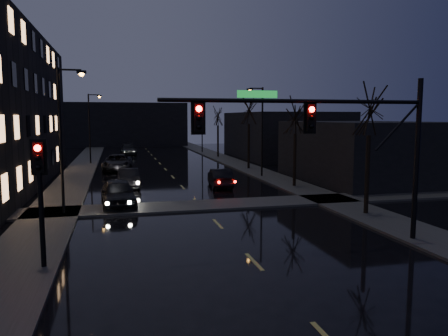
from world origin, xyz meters
TOP-DOWN VIEW (x-y plane):
  - sidewalk_left at (-8.50, 35.00)m, footprint 3.00×140.00m
  - sidewalk_right at (8.50, 35.00)m, footprint 3.00×140.00m
  - sidewalk_cross at (0.00, 18.50)m, footprint 40.00×3.00m
  - commercial_right_near at (15.50, 26.00)m, footprint 10.00×14.00m
  - commercial_right_far at (17.00, 48.00)m, footprint 12.00×18.00m
  - far_block at (-3.00, 78.00)m, footprint 22.00×10.00m
  - signal_mast at (3.85, 9.00)m, footprint 11.11×0.41m
  - signal_pole_left at (-7.50, 8.99)m, footprint 0.35×0.41m
  - tree_near at (8.40, 14.00)m, footprint 3.52×3.52m
  - tree_mid_a at (8.40, 24.00)m, footprint 3.30×3.30m
  - tree_mid_b at (8.40, 36.00)m, footprint 3.74×3.74m
  - tree_far at (8.40, 50.00)m, footprint 3.43×3.43m
  - streetlight_l_near at (-7.58, 18.00)m, footprint 1.53×0.28m
  - streetlight_l_far at (-7.58, 45.00)m, footprint 1.53×0.28m
  - streetlight_r_mid at (7.58, 30.00)m, footprint 1.53×0.28m
  - streetlight_r_far at (7.58, 58.00)m, footprint 1.53×0.28m
  - oncoming_car_a at (-4.86, 19.64)m, footprint 2.25×4.97m
  - oncoming_car_b at (-4.04, 26.99)m, footprint 1.69×4.37m
  - oncoming_car_c at (-4.81, 38.05)m, footprint 3.15×6.10m
  - oncoming_car_d at (-3.21, 56.83)m, footprint 2.31×5.36m
  - lead_car at (2.85, 25.46)m, footprint 1.95×4.50m

SIDE VIEW (x-z plane):
  - sidewalk_left at x=-8.50m, z-range 0.00..0.12m
  - sidewalk_right at x=8.50m, z-range 0.00..0.12m
  - sidewalk_cross at x=0.00m, z-range 0.00..0.12m
  - oncoming_car_b at x=-4.04m, z-range 0.00..1.42m
  - lead_car at x=2.85m, z-range 0.00..1.44m
  - oncoming_car_d at x=-3.21m, z-range 0.00..1.54m
  - oncoming_car_c at x=-4.81m, z-range 0.00..1.65m
  - oncoming_car_a at x=-4.86m, z-range 0.00..1.66m
  - commercial_right_near at x=15.50m, z-range 0.00..5.00m
  - commercial_right_far at x=17.00m, z-range 0.00..6.00m
  - signal_pole_left at x=-7.50m, z-range 0.75..5.27m
  - far_block at x=-3.00m, z-range 0.00..8.00m
  - streetlight_l_near at x=-7.58m, z-range 0.77..8.77m
  - streetlight_l_far at x=-7.58m, z-range 0.77..8.77m
  - streetlight_r_mid at x=7.58m, z-range 0.77..8.77m
  - streetlight_r_far at x=7.58m, z-range 0.77..8.77m
  - signal_mast at x=3.85m, z-range 1.37..8.37m
  - tree_mid_a at x=8.40m, z-range 2.04..9.61m
  - tree_far at x=8.40m, z-range 2.12..10.00m
  - tree_near at x=8.40m, z-range 2.18..10.26m
  - tree_mid_b at x=8.40m, z-range 2.32..10.90m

